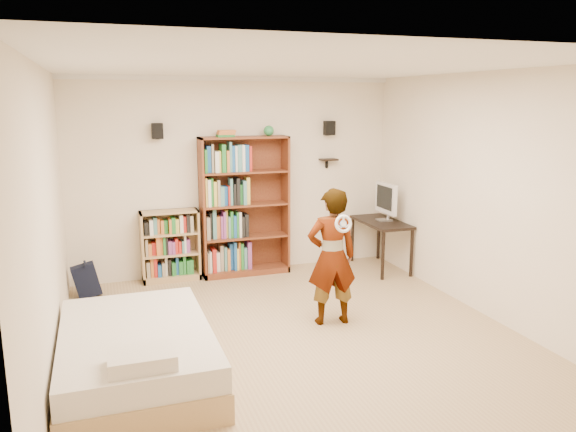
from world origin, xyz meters
name	(u,v)px	position (x,y,z in m)	size (l,w,h in m)	color
ground	(297,339)	(0.00, 0.00, 0.00)	(4.50, 5.00, 0.01)	tan
room_shell	(297,167)	(0.00, 0.00, 1.76)	(4.52, 5.02, 2.71)	white
crown_molding	(298,69)	(0.00, 0.00, 2.67)	(4.50, 5.00, 0.06)	white
speaker_left	(157,131)	(-1.05, 2.40, 2.00)	(0.14, 0.12, 0.20)	black
speaker_right	(329,128)	(1.35, 2.40, 2.00)	(0.14, 0.12, 0.20)	black
wall_shelf	(329,160)	(1.35, 2.41, 1.55)	(0.25, 0.16, 0.03)	black
tall_bookshelf	(245,207)	(0.07, 2.32, 0.96)	(1.21, 0.35, 1.91)	brown
low_bookshelf	(170,246)	(-0.95, 2.36, 0.48)	(0.76, 0.29, 0.96)	tan
computer_desk	(381,245)	(1.97, 1.92, 0.35)	(0.52, 1.03, 0.70)	black
imac	(385,202)	(2.02, 1.93, 0.97)	(0.11, 0.54, 0.54)	silver
daybed	(136,348)	(-1.59, -0.32, 0.29)	(1.27, 1.96, 0.58)	white
person	(332,257)	(0.50, 0.30, 0.75)	(0.54, 0.36, 1.49)	black
wii_wheel	(343,224)	(0.50, 0.02, 1.17)	(0.19, 0.19, 0.03)	silver
navy_bag	(86,280)	(-2.03, 2.04, 0.21)	(0.31, 0.20, 0.43)	black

